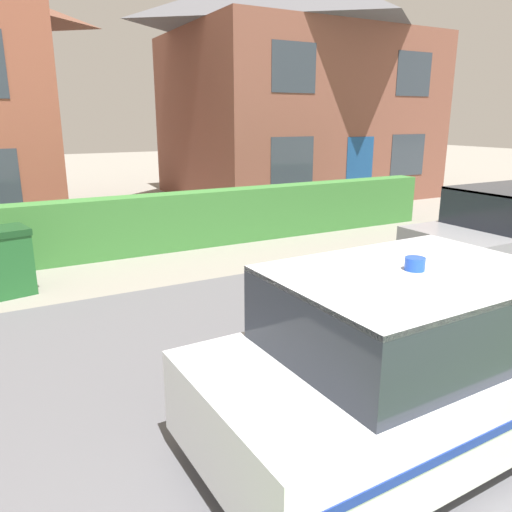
{
  "coord_description": "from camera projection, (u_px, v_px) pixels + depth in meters",
  "views": [
    {
      "loc": [
        -1.92,
        -0.45,
        2.65
      ],
      "look_at": [
        0.85,
        4.6,
        1.05
      ],
      "focal_mm": 35.0,
      "sensor_mm": 36.0,
      "label": 1
    }
  ],
  "objects": [
    {
      "name": "garden_hedge",
      "position": [
        163.0,
        223.0,
        10.17
      ],
      "size": [
        13.52,
        0.52,
        1.16
      ],
      "primitive_type": "cube",
      "color": "#3D7F38",
      "rests_on": "ground"
    },
    {
      "name": "police_car",
      "position": [
        422.0,
        354.0,
        4.18
      ],
      "size": [
        4.12,
        1.86,
        1.59
      ],
      "rotation": [
        0.0,
        0.0,
        0.03
      ],
      "color": "black",
      "rests_on": "road_strip"
    },
    {
      "name": "house_right",
      "position": [
        296.0,
        82.0,
        17.1
      ],
      "size": [
        8.4,
        6.8,
        7.49
      ],
      "color": "brown",
      "rests_on": "ground"
    },
    {
      "name": "wheelie_bin",
      "position": [
        7.0,
        261.0,
        7.65
      ],
      "size": [
        0.78,
        0.78,
        1.04
      ],
      "rotation": [
        0.0,
        0.0,
        0.2
      ],
      "color": "#23662D",
      "rests_on": "ground"
    },
    {
      "name": "road_strip",
      "position": [
        215.0,
        374.0,
        5.33
      ],
      "size": [
        28.0,
        6.0,
        0.01
      ],
      "primitive_type": "cube",
      "color": "#5B5B60",
      "rests_on": "ground"
    }
  ]
}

